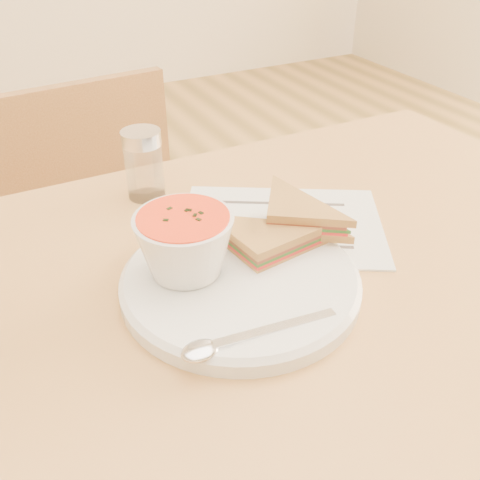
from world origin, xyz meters
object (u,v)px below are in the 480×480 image
soup_bowl (185,247)px  condiment_shaker (144,164)px  plate (240,282)px  dining_table (277,464)px  chair_far (132,298)px

soup_bowl → condiment_shaker: condiment_shaker is taller
plate → soup_bowl: size_ratio=2.49×
dining_table → chair_far: chair_far is taller
dining_table → condiment_shaker: bearing=108.4°
chair_far → dining_table: bearing=95.0°
chair_far → soup_bowl: soup_bowl is taller
dining_table → chair_far: size_ratio=1.22×
chair_far → plate: bearing=87.1°
condiment_shaker → soup_bowl: bearing=-97.7°
plate → soup_bowl: 0.07m
dining_table → chair_far: bearing=100.5°
dining_table → soup_bowl: soup_bowl is taller
chair_far → plate: size_ratio=3.05×
soup_bowl → condiment_shaker: (0.03, 0.22, -0.00)m
chair_far → soup_bowl: (-0.03, -0.42, 0.39)m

